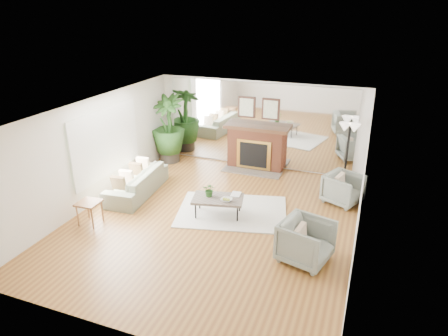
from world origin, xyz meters
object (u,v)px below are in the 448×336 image
at_px(fireplace, 256,147).
at_px(sofa, 137,182).
at_px(armchair_front, 306,242).
at_px(armchair_back, 343,189).
at_px(coffee_table, 218,199).
at_px(potted_ficus, 168,127).
at_px(floor_lamp, 349,133).
at_px(side_table, 89,206).

bearing_deg(fireplace, sofa, -130.85).
relative_size(fireplace, armchair_front, 2.31).
distance_m(sofa, armchair_back, 5.08).
bearing_deg(coffee_table, potted_ficus, 134.62).
height_order(fireplace, sofa, fireplace).
bearing_deg(coffee_table, sofa, 171.36).
bearing_deg(potted_ficus, floor_lamp, 2.37).
xyz_separation_m(armchair_front, floor_lamp, (0.35, 3.88, 1.00)).
bearing_deg(armchair_front, floor_lamp, 9.99).
bearing_deg(sofa, armchair_front, 67.81).
bearing_deg(armchair_back, floor_lamp, 28.96).
height_order(potted_ficus, floor_lamp, potted_ficus).
distance_m(coffee_table, armchair_back, 3.06).
relative_size(armchair_front, potted_ficus, 0.43).
height_order(fireplace, potted_ficus, fireplace).
xyz_separation_m(fireplace, armchair_front, (2.17, -4.04, -0.26)).
bearing_deg(armchair_front, coffee_table, 79.79).
xyz_separation_m(sofa, potted_ficus, (-0.29, 2.30, 0.78)).
xyz_separation_m(sofa, side_table, (-0.14, -1.66, 0.13)).
relative_size(potted_ficus, floor_lamp, 1.24).
height_order(sofa, armchair_back, armchair_back).
xyz_separation_m(sofa, armchair_back, (4.91, 1.30, 0.06)).
xyz_separation_m(coffee_table, armchair_back, (2.58, 1.66, -0.04)).
relative_size(sofa, armchair_front, 2.38).
xyz_separation_m(armchair_back, potted_ficus, (-5.20, 1.00, 0.73)).
relative_size(armchair_back, armchair_front, 0.91).
height_order(armchair_front, potted_ficus, potted_ficus).
distance_m(sofa, potted_ficus, 2.45).
xyz_separation_m(coffee_table, sofa, (-2.34, 0.35, -0.10)).
bearing_deg(armchair_back, coffee_table, 147.58).
bearing_deg(coffee_table, armchair_front, -25.31).
bearing_deg(armchair_front, fireplace, 43.28).
bearing_deg(fireplace, armchair_back, -27.81).
bearing_deg(fireplace, floor_lamp, -3.62).
distance_m(coffee_table, potted_ficus, 3.80).
height_order(sofa, potted_ficus, potted_ficus).
xyz_separation_m(fireplace, side_table, (-2.45, -4.34, -0.22)).
relative_size(armchair_back, floor_lamp, 0.49).
relative_size(coffee_table, sofa, 0.59).
distance_m(fireplace, potted_ficus, 2.66).
xyz_separation_m(armchair_front, potted_ficus, (-4.77, 3.67, 0.69)).
xyz_separation_m(side_table, potted_ficus, (-0.15, 3.97, 0.65)).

